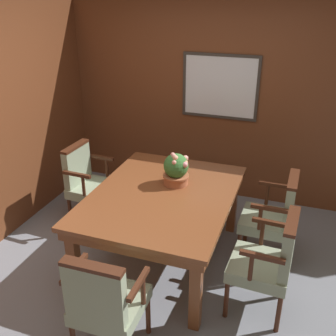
{
  "coord_description": "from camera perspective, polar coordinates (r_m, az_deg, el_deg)",
  "views": [
    {
      "loc": [
        1.09,
        -2.81,
        2.56
      ],
      "look_at": [
        -0.05,
        0.41,
        0.96
      ],
      "focal_mm": 42.0,
      "sensor_mm": 36.0,
      "label": 1
    }
  ],
  "objects": [
    {
      "name": "ground_plane",
      "position": [
        3.96,
        -1.3,
        -15.33
      ],
      "size": [
        14.0,
        14.0,
        0.0
      ],
      "primitive_type": "plane",
      "color": "gray"
    },
    {
      "name": "wall_back",
      "position": [
        5.0,
        6.34,
        9.39
      ],
      "size": [
        7.2,
        0.08,
        2.45
      ],
      "color": "brown",
      "rests_on": "ground_plane"
    },
    {
      "name": "dining_table",
      "position": [
        3.79,
        -0.76,
        -4.91
      ],
      "size": [
        1.31,
        1.71,
        0.76
      ],
      "color": "brown",
      "rests_on": "ground_plane"
    },
    {
      "name": "chair_right_near",
      "position": [
        3.39,
        14.5,
        -12.76
      ],
      "size": [
        0.51,
        0.55,
        0.94
      ],
      "rotation": [
        0.0,
        0.0,
        -1.61
      ],
      "color": "#472314",
      "rests_on": "ground_plane"
    },
    {
      "name": "chair_right_far",
      "position": [
        4.01,
        15.17,
        -6.49
      ],
      "size": [
        0.5,
        0.54,
        0.94
      ],
      "rotation": [
        0.0,
        0.0,
        -1.59
      ],
      "color": "#472314",
      "rests_on": "ground_plane"
    },
    {
      "name": "chair_head_near",
      "position": [
        2.97,
        -9.11,
        -18.54
      ],
      "size": [
        0.54,
        0.5,
        0.94
      ],
      "rotation": [
        0.0,
        0.0,
        3.16
      ],
      "color": "#472314",
      "rests_on": "ground_plane"
    },
    {
      "name": "chair_left_far",
      "position": [
        4.6,
        -11.53,
        -1.81
      ],
      "size": [
        0.51,
        0.55,
        0.94
      ],
      "rotation": [
        0.0,
        0.0,
        1.53
      ],
      "color": "#472314",
      "rests_on": "ground_plane"
    },
    {
      "name": "potted_plant",
      "position": [
        3.85,
        1.21,
        -0.22
      ],
      "size": [
        0.26,
        0.27,
        0.33
      ],
      "color": "#B2603D",
      "rests_on": "dining_table"
    }
  ]
}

